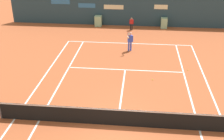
# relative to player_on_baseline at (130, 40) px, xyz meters

# --- Properties ---
(ground_plane) EXTENTS (80.00, 80.00, 0.01)m
(ground_plane) POSITION_rel_player_on_baseline_xyz_m (-0.14, -9.40, -0.92)
(ground_plane) COLOR #A8512D
(tennis_net) EXTENTS (12.10, 0.10, 1.07)m
(tennis_net) POSITION_rel_player_on_baseline_xyz_m (-0.14, -9.98, -0.42)
(tennis_net) COLOR #4C4C51
(tennis_net) RESTS_ON ground_plane
(sponsor_back_wall) EXTENTS (25.00, 1.02, 3.09)m
(sponsor_back_wall) POSITION_rel_player_on_baseline_xyz_m (-0.17, 7.00, 0.57)
(sponsor_back_wall) COLOR #233D4C
(sponsor_back_wall) RESTS_ON ground_plane
(player_on_baseline) EXTENTS (0.49, 0.75, 1.77)m
(player_on_baseline) POSITION_rel_player_on_baseline_xyz_m (0.00, 0.00, 0.00)
(player_on_baseline) COLOR blue
(player_on_baseline) RESTS_ON ground_plane
(ball_kid_left_post) EXTENTS (0.41, 0.19, 1.24)m
(ball_kid_left_post) POSITION_rel_player_on_baseline_xyz_m (-0.09, 5.47, -0.21)
(ball_kid_left_post) COLOR black
(ball_kid_left_post) RESTS_ON ground_plane
(tennis_ball_mid_court) EXTENTS (0.07, 0.07, 0.07)m
(tennis_ball_mid_court) POSITION_rel_player_on_baseline_xyz_m (1.72, -4.94, -0.89)
(tennis_ball_mid_court) COLOR #CCE033
(tennis_ball_mid_court) RESTS_ON ground_plane
(tennis_ball_by_sideline) EXTENTS (0.07, 0.07, 0.07)m
(tennis_ball_by_sideline) POSITION_rel_player_on_baseline_xyz_m (4.20, -3.26, -0.89)
(tennis_ball_by_sideline) COLOR #CCE033
(tennis_ball_by_sideline) RESTS_ON ground_plane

